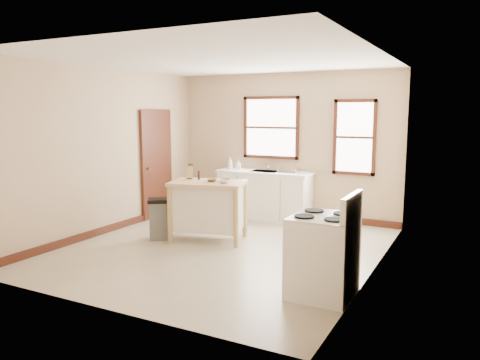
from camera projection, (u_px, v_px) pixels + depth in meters
name	position (u px, v px, depth m)	size (l,w,h in m)	color
floor	(223.00, 248.00, 7.12)	(5.00, 5.00, 0.00)	#B0A38B
ceiling	(222.00, 60.00, 6.71)	(5.00, 5.00, 0.00)	white
wall_back	(285.00, 146.00, 9.11)	(4.50, 0.04, 2.80)	tan
wall_left	(107.00, 151.00, 7.94)	(0.04, 5.00, 2.80)	tan
wall_right	(377.00, 165.00, 5.89)	(0.04, 5.00, 2.80)	tan
window_main	(271.00, 128.00, 9.18)	(1.17, 0.06, 1.22)	#3B1C10
window_side	(355.00, 137.00, 8.45)	(0.77, 0.06, 1.37)	#3B1C10
door_left	(157.00, 164.00, 9.12)	(0.06, 0.90, 2.10)	#3B1C10
baseboard_back	(284.00, 213.00, 9.28)	(4.50, 0.04, 0.12)	#3B1C10
baseboard_left	(112.00, 228.00, 8.12)	(0.04, 5.00, 0.12)	#3B1C10
sink_counter	(265.00, 194.00, 9.12)	(1.86, 0.62, 0.92)	white
faucet	(269.00, 164.00, 9.20)	(0.03, 0.03, 0.22)	silver
soap_bottle_a	(230.00, 163.00, 9.33)	(0.09, 0.09, 0.24)	#B2B2B2
soap_bottle_b	(238.00, 165.00, 9.24)	(0.08, 0.09, 0.19)	#B2B2B2
dish_rack	(289.00, 170.00, 8.80)	(0.38, 0.28, 0.09)	silver
kitchen_island	(208.00, 211.00, 7.53)	(1.17, 0.74, 0.96)	#F7C991
knife_block	(190.00, 173.00, 7.73)	(0.10, 0.10, 0.20)	tan
pepper_grinder	(199.00, 175.00, 7.64)	(0.04, 0.04, 0.15)	#431E12
bowl_a	(212.00, 180.00, 7.43)	(0.17, 0.17, 0.04)	brown
bowl_b	(225.00, 180.00, 7.47)	(0.17, 0.17, 0.04)	brown
bowl_c	(224.00, 182.00, 7.26)	(0.17, 0.17, 0.05)	silver
trash_bin	(159.00, 219.00, 7.59)	(0.34, 0.29, 0.67)	slate
gas_stove	(323.00, 244.00, 5.24)	(0.74, 0.75, 1.19)	white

